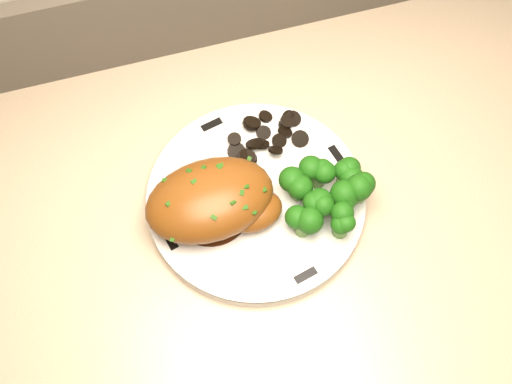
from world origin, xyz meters
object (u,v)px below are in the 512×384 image
object	(u,v)px
chicken_breast	(215,201)
broccoli_florets	(329,198)
counter	(444,309)
plate	(256,199)

from	to	relation	value
chicken_breast	broccoli_florets	bearing A→B (deg)	-16.47
counter	chicken_breast	size ratio (longest dim) A/B	15.16
counter	chicken_breast	distance (m)	0.64
counter	chicken_breast	bearing A→B (deg)	168.34
plate	chicken_breast	world-z (taller)	chicken_breast
counter	broccoli_florets	bearing A→B (deg)	169.07
plate	broccoli_florets	bearing A→B (deg)	-25.14
plate	chicken_breast	bearing A→B (deg)	-173.03
counter	plate	distance (m)	0.58
counter	broccoli_florets	xyz separation A→B (m)	(-0.25, 0.05, 0.51)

